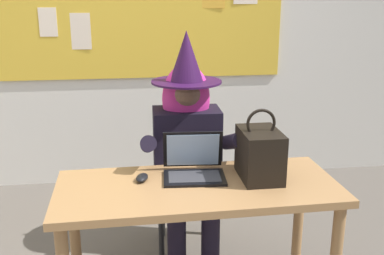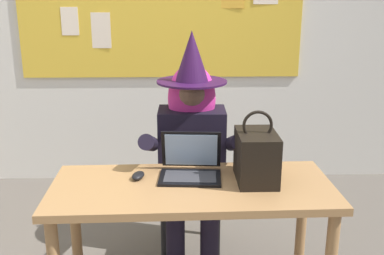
# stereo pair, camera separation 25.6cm
# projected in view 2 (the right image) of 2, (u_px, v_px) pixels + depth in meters

# --- Properties ---
(wall_back_bulletin) EXTENTS (6.78, 2.06, 2.90)m
(wall_back_bulletin) POSITION_uv_depth(u_px,v_px,m) (161.00, 17.00, 3.92)
(wall_back_bulletin) COLOR silver
(wall_back_bulletin) RESTS_ON ground
(desk_main) EXTENTS (1.46, 0.64, 0.72)m
(desk_main) POSITION_uv_depth(u_px,v_px,m) (192.00, 202.00, 2.37)
(desk_main) COLOR #A37547
(desk_main) RESTS_ON ground
(chair_at_desk) EXTENTS (0.46, 0.46, 0.89)m
(chair_at_desk) POSITION_uv_depth(u_px,v_px,m) (193.00, 175.00, 3.05)
(chair_at_desk) COLOR #2D3347
(chair_at_desk) RESTS_ON ground
(person_costumed) EXTENTS (0.60, 0.68, 1.45)m
(person_costumed) POSITION_uv_depth(u_px,v_px,m) (192.00, 139.00, 2.85)
(person_costumed) COLOR black
(person_costumed) RESTS_ON ground
(laptop) EXTENTS (0.34, 0.30, 0.23)m
(laptop) POSITION_uv_depth(u_px,v_px,m) (191.00, 166.00, 2.45)
(laptop) COLOR black
(laptop) RESTS_ON desk_main
(computer_mouse) EXTENTS (0.09, 0.12, 0.03)m
(computer_mouse) POSITION_uv_depth(u_px,v_px,m) (138.00, 176.00, 2.42)
(computer_mouse) COLOR black
(computer_mouse) RESTS_ON desk_main
(handbag) EXTENTS (0.20, 0.30, 0.38)m
(handbag) POSITION_uv_depth(u_px,v_px,m) (256.00, 156.00, 2.37)
(handbag) COLOR black
(handbag) RESTS_ON desk_main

